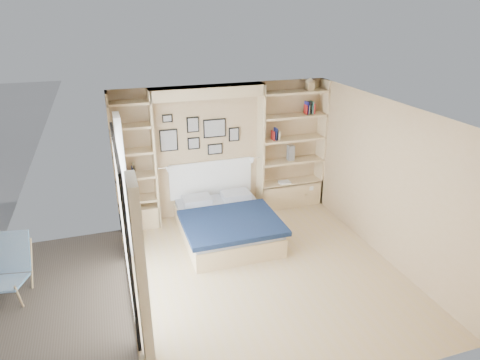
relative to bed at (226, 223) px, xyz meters
name	(u,v)px	position (x,y,z in m)	size (l,w,h in m)	color
ground	(264,272)	(0.25, -1.22, -0.26)	(4.50, 4.50, 0.00)	tan
room_shell	(213,175)	(-0.14, 0.31, 0.81)	(4.50, 4.50, 4.50)	tan
bed	(226,223)	(0.00, 0.00, 0.00)	(1.60, 2.01, 1.07)	beige
photo_gallery	(199,135)	(-0.21, 1.01, 1.34)	(1.48, 0.02, 0.82)	black
reading_lamps	(211,164)	(-0.05, 0.78, 0.84)	(1.92, 0.12, 0.15)	silver
shelf_decor	(281,125)	(1.34, 0.85, 1.44)	(3.46, 0.23, 2.03)	#A51E1E
deck	(4,322)	(-3.35, -1.22, -0.26)	(3.20, 4.00, 0.05)	brown
deck_chair	(8,268)	(-3.32, -0.58, 0.15)	(0.65, 0.93, 0.86)	tan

